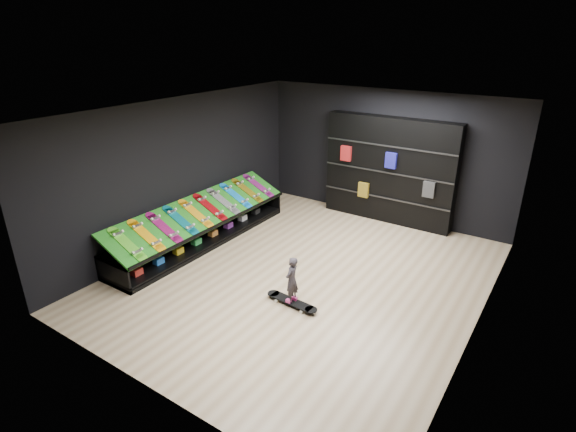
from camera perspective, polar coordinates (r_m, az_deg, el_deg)
The scene contains 21 objects.
floor at distance 8.40m, azimuth 2.10°, elevation -7.49°, with size 6.00×7.00×0.01m, color tan.
ceiling at distance 7.36m, azimuth 2.44°, elevation 13.15°, with size 6.00×7.00×0.01m, color white.
wall_back at distance 10.76m, azimuth 12.16°, elevation 7.54°, with size 6.00×0.02×3.00m, color black.
wall_front at distance 5.38m, azimuth -17.94°, elevation -8.90°, with size 6.00×0.02×3.00m, color black.
wall_left at distance 9.58m, azimuth -13.29°, elevation 5.58°, with size 0.02×7.00×3.00m, color black.
wall_right at distance 6.82m, azimuth 24.30°, elevation -2.95°, with size 0.02×7.00×3.00m, color black.
display_rack at distance 9.70m, azimuth -10.80°, elevation -1.88°, with size 0.90×4.50×0.50m, color black, non-canonical shape.
turf_ramp at distance 9.49m, azimuth -10.78°, elevation 0.59°, with size 1.00×4.50×0.04m, color #156710.
back_shelving at distance 10.60m, azimuth 12.72°, elevation 5.66°, with size 3.03×0.35×2.43m, color black.
floor_skateboard at distance 7.52m, azimuth 0.47°, elevation -10.96°, with size 0.98×0.22×0.09m, color black, non-canonical shape.
child at distance 7.37m, azimuth 0.48°, elevation -9.15°, with size 0.18×0.13×0.48m, color black.
display_board_0 at distance 8.35m, azimuth -19.75°, elevation -3.36°, with size 0.98×0.22×0.09m, color green, non-canonical shape.
display_board_1 at distance 8.58m, azimuth -17.55°, elevation -2.37°, with size 0.98×0.22×0.09m, color yellow, non-canonical shape.
display_board_2 at distance 8.82m, azimuth -15.46°, elevation -1.42°, with size 0.98×0.22×0.09m, color #E5198C, non-canonical shape.
display_board_3 at distance 9.07m, azimuth -13.49°, elevation -0.53°, with size 0.98×0.22×0.09m, color #0C8C99, non-canonical shape.
display_board_4 at distance 9.34m, azimuth -11.63°, elevation 0.32°, with size 0.98×0.22×0.09m, color orange, non-canonical shape.
display_board_5 at distance 9.61m, azimuth -9.87°, elevation 1.12°, with size 0.98×0.22×0.09m, color red, non-canonical shape.
display_board_6 at distance 9.90m, azimuth -8.21°, elevation 1.87°, with size 0.98×0.22×0.09m, color black, non-canonical shape.
display_board_7 at distance 10.20m, azimuth -6.65°, elevation 2.57°, with size 0.98×0.22×0.09m, color blue, non-canonical shape.
display_board_8 at distance 10.50m, azimuth -5.17°, elevation 3.24°, with size 0.98×0.22×0.09m, color yellow, non-canonical shape.
display_board_9 at distance 10.81m, azimuth -3.78°, elevation 3.86°, with size 0.98×0.22×0.09m, color #2626BF, non-canonical shape.
Camera 1 is at (3.77, -6.21, 4.22)m, focal length 28.00 mm.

